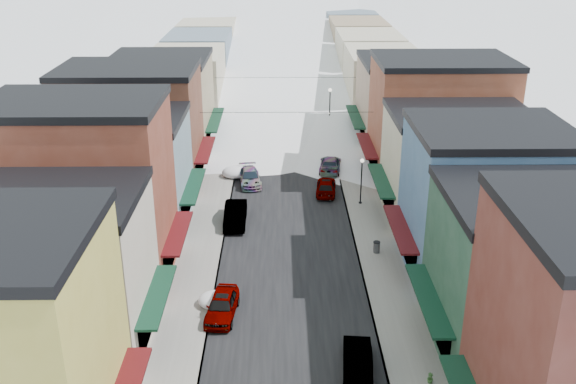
{
  "coord_description": "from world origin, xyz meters",
  "views": [
    {
      "loc": [
        -0.64,
        -18.65,
        22.44
      ],
      "look_at": [
        0.0,
        30.37,
        2.06
      ],
      "focal_mm": 40.0,
      "sensor_mm": 36.0,
      "label": 1
    }
  ],
  "objects_px": {
    "car_silver_sedan": "(222,305)",
    "trash_can": "(377,247)",
    "car_green_sedan": "(357,360)",
    "streetlamp_near": "(362,175)",
    "car_dark_hatch": "(235,215)"
  },
  "relations": [
    {
      "from": "car_silver_sedan",
      "to": "car_green_sedan",
      "type": "height_order",
      "value": "car_silver_sedan"
    },
    {
      "from": "car_green_sedan",
      "to": "streetlamp_near",
      "type": "distance_m",
      "value": 22.79
    },
    {
      "from": "car_silver_sedan",
      "to": "trash_can",
      "type": "height_order",
      "value": "car_silver_sedan"
    },
    {
      "from": "car_silver_sedan",
      "to": "car_dark_hatch",
      "type": "distance_m",
      "value": 13.35
    },
    {
      "from": "car_green_sedan",
      "to": "streetlamp_near",
      "type": "xyz_separation_m",
      "value": [
        2.82,
        22.52,
        2.0
      ]
    },
    {
      "from": "car_dark_hatch",
      "to": "trash_can",
      "type": "distance_m",
      "value": 12.01
    },
    {
      "from": "trash_can",
      "to": "streetlamp_near",
      "type": "height_order",
      "value": "streetlamp_near"
    },
    {
      "from": "car_silver_sedan",
      "to": "car_dark_hatch",
      "type": "height_order",
      "value": "car_dark_hatch"
    },
    {
      "from": "car_silver_sedan",
      "to": "trash_can",
      "type": "bearing_deg",
      "value": 42.25
    },
    {
      "from": "car_green_sedan",
      "to": "car_silver_sedan",
      "type": "bearing_deg",
      "value": -29.75
    },
    {
      "from": "streetlamp_near",
      "to": "car_dark_hatch",
      "type": "bearing_deg",
      "value": -160.71
    },
    {
      "from": "trash_can",
      "to": "car_silver_sedan",
      "type": "bearing_deg",
      "value": -143.43
    },
    {
      "from": "car_dark_hatch",
      "to": "car_green_sedan",
      "type": "xyz_separation_m",
      "value": [
        7.8,
        -18.8,
        -0.09
      ]
    },
    {
      "from": "car_silver_sedan",
      "to": "trash_can",
      "type": "relative_size",
      "value": 5.0
    },
    {
      "from": "car_silver_sedan",
      "to": "trash_can",
      "type": "distance_m",
      "value": 13.34
    }
  ]
}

